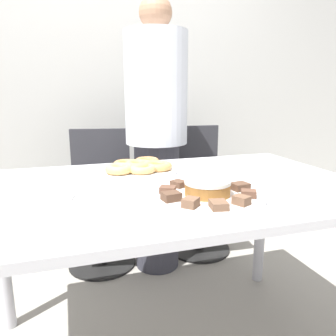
{
  "coord_description": "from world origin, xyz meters",
  "views": [
    {
      "loc": [
        -0.37,
        -1.15,
        1.12
      ],
      "look_at": [
        -0.0,
        0.03,
        0.83
      ],
      "focal_mm": 35.0,
      "sensor_mm": 36.0,
      "label": 1
    }
  ],
  "objects_px": {
    "plate_donuts": "(139,171)",
    "frosted_cake": "(207,187)",
    "plate_cake": "(207,196)",
    "office_chair_left": "(101,202)",
    "office_chair_right": "(198,192)",
    "person_standing": "(156,135)",
    "napkin": "(49,200)"
  },
  "relations": [
    {
      "from": "person_standing",
      "to": "office_chair_left",
      "type": "bearing_deg",
      "value": 152.68
    },
    {
      "from": "plate_cake",
      "to": "napkin",
      "type": "xyz_separation_m",
      "value": [
        -0.51,
        0.13,
        -0.0
      ]
    },
    {
      "from": "office_chair_right",
      "to": "frosted_cake",
      "type": "relative_size",
      "value": 5.68
    },
    {
      "from": "napkin",
      "to": "plate_donuts",
      "type": "bearing_deg",
      "value": 39.98
    },
    {
      "from": "person_standing",
      "to": "plate_donuts",
      "type": "height_order",
      "value": "person_standing"
    },
    {
      "from": "frosted_cake",
      "to": "plate_donuts",
      "type": "bearing_deg",
      "value": 108.02
    },
    {
      "from": "office_chair_right",
      "to": "napkin",
      "type": "relative_size",
      "value": 5.29
    },
    {
      "from": "office_chair_right",
      "to": "frosted_cake",
      "type": "xyz_separation_m",
      "value": [
        -0.44,
        -1.13,
        0.39
      ]
    },
    {
      "from": "office_chair_right",
      "to": "plate_donuts",
      "type": "xyz_separation_m",
      "value": [
        -0.58,
        -0.7,
        0.36
      ]
    },
    {
      "from": "frosted_cake",
      "to": "office_chair_left",
      "type": "bearing_deg",
      "value": 102.54
    },
    {
      "from": "plate_donuts",
      "to": "napkin",
      "type": "distance_m",
      "value": 0.48
    },
    {
      "from": "frosted_cake",
      "to": "napkin",
      "type": "relative_size",
      "value": 0.93
    },
    {
      "from": "office_chair_right",
      "to": "napkin",
      "type": "distance_m",
      "value": 1.43
    },
    {
      "from": "frosted_cake",
      "to": "plate_cake",
      "type": "bearing_deg",
      "value": 0.0
    },
    {
      "from": "person_standing",
      "to": "plate_donuts",
      "type": "xyz_separation_m",
      "value": [
        -0.23,
        -0.52,
        -0.09
      ]
    },
    {
      "from": "office_chair_left",
      "to": "office_chair_right",
      "type": "distance_m",
      "value": 0.69
    },
    {
      "from": "plate_donuts",
      "to": "frosted_cake",
      "type": "bearing_deg",
      "value": -71.98
    },
    {
      "from": "person_standing",
      "to": "office_chair_left",
      "type": "xyz_separation_m",
      "value": [
        -0.34,
        0.17,
        -0.45
      ]
    },
    {
      "from": "person_standing",
      "to": "plate_cake",
      "type": "xyz_separation_m",
      "value": [
        -0.09,
        -0.95,
        -0.09
      ]
    },
    {
      "from": "plate_cake",
      "to": "frosted_cake",
      "type": "bearing_deg",
      "value": 180.0
    },
    {
      "from": "office_chair_right",
      "to": "plate_cake",
      "type": "relative_size",
      "value": 2.27
    },
    {
      "from": "office_chair_right",
      "to": "frosted_cake",
      "type": "bearing_deg",
      "value": -107.74
    },
    {
      "from": "office_chair_left",
      "to": "frosted_cake",
      "type": "xyz_separation_m",
      "value": [
        0.25,
        -1.13,
        0.39
      ]
    },
    {
      "from": "plate_donuts",
      "to": "frosted_cake",
      "type": "xyz_separation_m",
      "value": [
        0.14,
        -0.43,
        0.03
      ]
    },
    {
      "from": "office_chair_right",
      "to": "plate_donuts",
      "type": "relative_size",
      "value": 2.55
    },
    {
      "from": "person_standing",
      "to": "napkin",
      "type": "bearing_deg",
      "value": -125.67
    },
    {
      "from": "person_standing",
      "to": "office_chair_left",
      "type": "distance_m",
      "value": 0.59
    },
    {
      "from": "office_chair_right",
      "to": "napkin",
      "type": "xyz_separation_m",
      "value": [
        -0.95,
        -1.0,
        0.36
      ]
    },
    {
      "from": "office_chair_left",
      "to": "office_chair_right",
      "type": "relative_size",
      "value": 1.0
    },
    {
      "from": "napkin",
      "to": "office_chair_left",
      "type": "bearing_deg",
      "value": 75.69
    },
    {
      "from": "office_chair_left",
      "to": "office_chair_right",
      "type": "bearing_deg",
      "value": 11.15
    },
    {
      "from": "person_standing",
      "to": "office_chair_right",
      "type": "bearing_deg",
      "value": 26.43
    }
  ]
}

